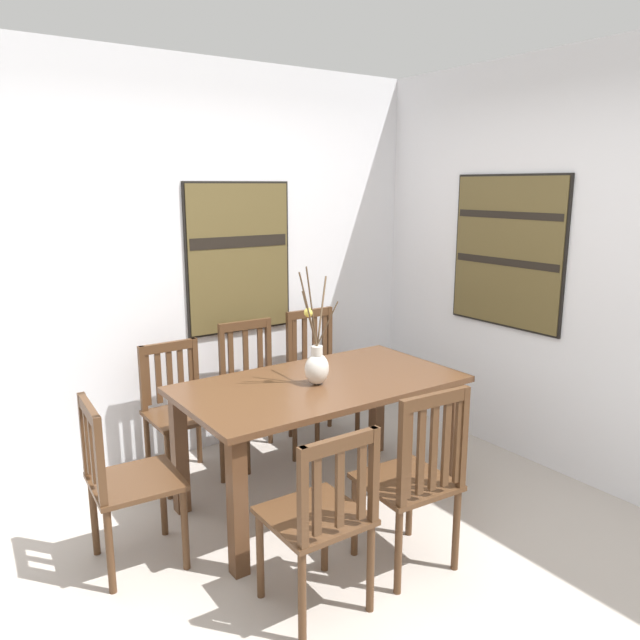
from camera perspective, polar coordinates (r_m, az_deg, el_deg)
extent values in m
cube|color=#B2A89E|center=(3.29, 3.04, -22.70)|extent=(6.40, 6.40, 0.03)
cube|color=silver|center=(4.34, -11.97, 5.23)|extent=(6.40, 0.12, 2.70)
cube|color=silver|center=(4.14, 24.19, 4.06)|extent=(0.12, 6.40, 2.70)
cube|color=#51331E|center=(3.59, 0.05, -6.00)|extent=(1.64, 0.89, 0.03)
cube|color=#51331E|center=(3.11, -7.68, -16.83)|extent=(0.08, 0.08, 0.72)
cube|color=#51331E|center=(3.92, 12.22, -10.55)|extent=(0.08, 0.08, 0.72)
cube|color=#51331E|center=(3.71, -12.92, -12.01)|extent=(0.08, 0.08, 0.72)
cube|color=#51331E|center=(4.41, 5.30, -7.68)|extent=(0.08, 0.08, 0.72)
ellipsoid|color=silver|center=(3.51, -0.29, -4.57)|extent=(0.15, 0.12, 0.18)
cylinder|color=silver|center=(3.48, -0.29, -2.87)|extent=(0.07, 0.07, 0.05)
cylinder|color=brown|center=(3.44, 0.68, -0.37)|extent=(0.10, 0.08, 0.26)
cylinder|color=brown|center=(3.39, -0.78, 1.19)|extent=(0.09, 0.03, 0.46)
cylinder|color=brown|center=(3.46, -0.96, 0.13)|extent=(0.05, 0.10, 0.31)
cylinder|color=brown|center=(3.38, -1.10, 0.92)|extent=(0.14, 0.03, 0.44)
cylinder|color=brown|center=(3.51, 0.15, 0.86)|extent=(0.15, 0.13, 0.38)
sphere|color=#E5CC4C|center=(3.41, -1.08, 0.70)|extent=(0.05, 0.05, 0.05)
cube|color=#4C301C|center=(3.27, -16.77, -14.16)|extent=(0.45, 0.45, 0.03)
cylinder|color=#4C301C|center=(3.57, -14.38, -15.75)|extent=(0.04, 0.04, 0.43)
cylinder|color=#4C301C|center=(3.26, -12.45, -18.48)|extent=(0.04, 0.04, 0.43)
cylinder|color=#4C301C|center=(3.50, -20.27, -16.74)|extent=(0.04, 0.04, 0.43)
cylinder|color=#4C301C|center=(3.19, -18.95, -19.68)|extent=(0.04, 0.04, 0.43)
cube|color=#4C301C|center=(3.31, -21.04, -9.86)|extent=(0.04, 0.04, 0.43)
cube|color=#4C301C|center=(2.98, -19.77, -12.28)|extent=(0.04, 0.04, 0.43)
cube|color=#4C301C|center=(3.08, -20.70, -7.86)|extent=(0.06, 0.38, 0.06)
cube|color=#4C301C|center=(3.25, -20.81, -10.52)|extent=(0.02, 0.04, 0.34)
cube|color=#4C301C|center=(3.15, -20.42, -11.26)|extent=(0.02, 0.04, 0.34)
cube|color=#4C301C|center=(3.04, -20.00, -12.05)|extent=(0.02, 0.04, 0.34)
cube|color=#4C301C|center=(2.85, -0.54, -17.74)|extent=(0.42, 0.42, 0.03)
cylinder|color=#4C301C|center=(3.03, -5.59, -20.92)|extent=(0.04, 0.04, 0.43)
cylinder|color=#4C301C|center=(3.19, 0.43, -19.01)|extent=(0.04, 0.04, 0.43)
cylinder|color=#4C301C|center=(2.77, -1.67, -24.41)|extent=(0.04, 0.04, 0.43)
cylinder|color=#4C301C|center=(2.94, 4.71, -21.98)|extent=(0.04, 0.04, 0.43)
cube|color=#4C301C|center=(2.52, -1.61, -16.23)|extent=(0.04, 0.04, 0.43)
cube|color=#4C301C|center=(2.71, 5.03, -14.12)|extent=(0.04, 0.04, 0.43)
cube|color=#4C301C|center=(2.53, 1.87, -11.44)|extent=(0.38, 0.04, 0.06)
cube|color=#4C301C|center=(2.56, -0.31, -16.13)|extent=(0.04, 0.02, 0.34)
cube|color=#4C301C|center=(2.61, 1.84, -15.45)|extent=(0.04, 0.02, 0.34)
cube|color=#4C301C|center=(2.68, 3.89, -14.78)|extent=(0.04, 0.02, 0.34)
cube|color=#4C301C|center=(4.27, -5.72, -7.21)|extent=(0.44, 0.44, 0.03)
cylinder|color=#4C301C|center=(4.29, -2.36, -10.34)|extent=(0.04, 0.04, 0.43)
cylinder|color=#4C301C|center=(4.14, -6.77, -11.32)|extent=(0.04, 0.04, 0.43)
cylinder|color=#4C301C|center=(4.58, -4.66, -8.84)|extent=(0.04, 0.04, 0.43)
cylinder|color=#4C301C|center=(4.44, -8.82, -9.68)|extent=(0.04, 0.04, 0.43)
cube|color=#4C301C|center=(4.44, -4.83, -2.93)|extent=(0.04, 0.04, 0.49)
cube|color=#4C301C|center=(4.29, -9.10, -3.60)|extent=(0.04, 0.04, 0.49)
cube|color=#4C301C|center=(4.31, -7.00, -0.48)|extent=(0.38, 0.05, 0.06)
cube|color=#4C301C|center=(4.41, -5.58, -3.24)|extent=(0.04, 0.02, 0.40)
cube|color=#4C301C|center=(4.36, -6.92, -3.45)|extent=(0.04, 0.02, 0.40)
cube|color=#4C301C|center=(4.32, -8.28, -3.66)|extent=(0.04, 0.02, 0.40)
cube|color=#4C301C|center=(4.56, 0.35, -5.88)|extent=(0.42, 0.42, 0.03)
cylinder|color=#4C301C|center=(4.60, 3.51, -8.74)|extent=(0.04, 0.04, 0.43)
cylinder|color=#4C301C|center=(4.40, -0.26, -9.71)|extent=(0.04, 0.04, 0.43)
cylinder|color=#4C301C|center=(4.87, 0.90, -7.49)|extent=(0.04, 0.04, 0.43)
cylinder|color=#4C301C|center=(4.68, -2.74, -8.32)|extent=(0.04, 0.04, 0.43)
cube|color=#4C301C|center=(4.73, 0.85, -1.80)|extent=(0.04, 0.04, 0.51)
cube|color=#4C301C|center=(4.54, -2.88, -2.43)|extent=(0.04, 0.04, 0.51)
cube|color=#4C301C|center=(4.58, -0.98, 0.62)|extent=(0.38, 0.04, 0.06)
cube|color=#4C301C|center=(4.71, 0.42, -2.05)|extent=(0.04, 0.02, 0.42)
cube|color=#4C301C|center=(4.66, -0.50, -2.21)|extent=(0.04, 0.02, 0.42)
cube|color=#4C301C|center=(4.61, -1.45, -2.37)|extent=(0.04, 0.02, 0.42)
cube|color=#4C301C|center=(4.57, -2.41, -2.54)|extent=(0.04, 0.02, 0.42)
cube|color=#4C301C|center=(3.16, 7.98, -14.65)|extent=(0.45, 0.45, 0.03)
cylinder|color=#4C301C|center=(3.30, 3.24, -17.78)|extent=(0.04, 0.04, 0.43)
cylinder|color=#4C301C|center=(3.49, 8.33, -16.10)|extent=(0.04, 0.04, 0.43)
cylinder|color=#4C301C|center=(3.06, 7.29, -20.60)|extent=(0.04, 0.04, 0.43)
cylinder|color=#4C301C|center=(3.26, 12.54, -18.50)|extent=(0.04, 0.04, 0.43)
cube|color=#4C301C|center=(2.81, 7.71, -12.24)|extent=(0.04, 0.04, 0.51)
cube|color=#4C301C|center=(3.03, 13.12, -10.56)|extent=(0.04, 0.04, 0.51)
cube|color=#4C301C|center=(2.84, 10.70, -7.26)|extent=(0.38, 0.06, 0.06)
cube|color=#4C301C|center=(2.84, 8.15, -12.38)|extent=(0.04, 0.02, 0.42)
cube|color=#4C301C|center=(2.88, 9.35, -12.02)|extent=(0.04, 0.02, 0.42)
cube|color=#4C301C|center=(2.93, 10.51, -11.65)|extent=(0.04, 0.02, 0.42)
cube|color=#4C301C|center=(2.97, 11.63, -11.30)|extent=(0.04, 0.02, 0.42)
cube|color=#4C301C|center=(3.02, 12.72, -10.95)|extent=(0.04, 0.02, 0.42)
cube|color=#4C301C|center=(4.04, -12.63, -8.63)|extent=(0.42, 0.42, 0.03)
cylinder|color=#4C301C|center=(4.05, -9.06, -11.96)|extent=(0.04, 0.04, 0.43)
cylinder|color=#4C301C|center=(3.92, -13.91, -13.03)|extent=(0.04, 0.04, 0.43)
cylinder|color=#4C301C|center=(4.35, -11.20, -10.27)|extent=(0.04, 0.04, 0.43)
cylinder|color=#4C301C|center=(4.23, -15.74, -11.18)|extent=(0.04, 0.04, 0.43)
cube|color=#4C301C|center=(4.20, -11.52, -4.50)|extent=(0.04, 0.04, 0.43)
cube|color=#4C301C|center=(4.08, -16.16, -5.27)|extent=(0.04, 0.04, 0.43)
cube|color=#4C301C|center=(4.09, -13.94, -2.43)|extent=(0.38, 0.04, 0.06)
cube|color=#4C301C|center=(4.20, -11.86, -4.76)|extent=(0.04, 0.02, 0.34)
cube|color=#4C301C|center=(4.17, -12.82, -4.92)|extent=(0.04, 0.02, 0.34)
cube|color=#4C301C|center=(4.14, -13.80, -5.09)|extent=(0.04, 0.02, 0.34)
cube|color=#4C301C|center=(4.12, -14.78, -5.25)|extent=(0.04, 0.02, 0.34)
cube|color=#4C301C|center=(4.09, -15.78, -5.41)|extent=(0.04, 0.02, 0.34)
cube|color=black|center=(4.42, -7.59, 5.75)|extent=(0.81, 0.04, 1.07)
cube|color=brown|center=(4.40, -7.45, 5.72)|extent=(0.78, 0.01, 1.04)
cube|color=black|center=(4.39, -7.47, 7.22)|extent=(0.75, 0.00, 0.08)
cube|color=black|center=(4.43, 17.06, 6.09)|extent=(0.04, 0.92, 1.04)
cube|color=brown|center=(4.41, 16.89, 6.08)|extent=(0.01, 0.89, 1.01)
cube|color=black|center=(4.41, 16.79, 5.19)|extent=(0.00, 0.86, 0.05)
cube|color=black|center=(4.39, 17.05, 9.32)|extent=(0.00, 0.86, 0.05)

